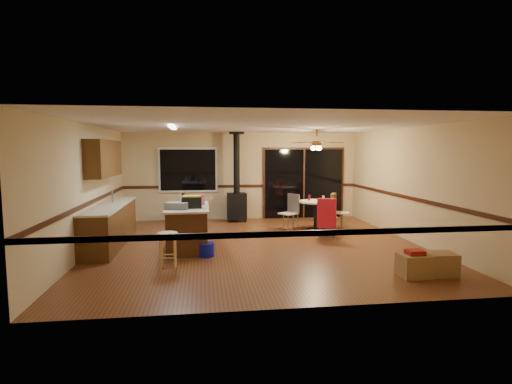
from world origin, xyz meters
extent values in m
plane|color=brown|center=(0.00, 0.00, 0.00)|extent=(7.00, 7.00, 0.00)
plane|color=silver|center=(0.00, 0.00, 2.60)|extent=(7.00, 7.00, 0.00)
plane|color=tan|center=(0.00, 3.50, 1.30)|extent=(7.00, 0.00, 7.00)
plane|color=tan|center=(0.00, -3.50, 1.30)|extent=(7.00, 0.00, 7.00)
plane|color=tan|center=(-3.50, 0.00, 1.30)|extent=(0.00, 7.00, 7.00)
plane|color=tan|center=(3.50, 0.00, 1.30)|extent=(0.00, 7.00, 7.00)
cube|color=black|center=(-1.60, 3.45, 1.50)|extent=(1.72, 0.10, 1.32)
cube|color=black|center=(1.90, 3.45, 1.05)|extent=(2.52, 0.10, 2.10)
cube|color=#503114|center=(-3.20, 0.50, 0.43)|extent=(0.60, 3.00, 0.86)
cube|color=beige|center=(-3.20, 0.50, 0.88)|extent=(0.64, 3.04, 0.04)
cube|color=#503114|center=(-3.33, 0.70, 1.90)|extent=(0.35, 2.00, 0.80)
cube|color=#482712|center=(-1.50, 0.00, 0.43)|extent=(0.80, 1.60, 0.86)
cube|color=beige|center=(-1.50, 0.00, 0.88)|extent=(0.88, 1.68, 0.04)
cube|color=black|center=(-0.20, 3.05, 0.46)|extent=(0.55, 0.50, 0.75)
cylinder|color=black|center=(-0.20, 3.05, 1.71)|extent=(0.18, 0.18, 1.77)
cylinder|color=brown|center=(1.70, 1.41, 2.25)|extent=(0.24, 0.24, 0.10)
cylinder|color=brown|center=(1.70, 1.41, 2.52)|extent=(0.05, 0.05, 0.16)
sphere|color=#FFD88C|center=(1.70, 1.41, 2.13)|extent=(0.16, 0.16, 0.16)
cube|color=white|center=(-1.80, 0.30, 2.56)|extent=(0.10, 1.20, 0.04)
cube|color=slate|center=(-1.70, -0.40, 0.97)|extent=(0.48, 0.35, 0.14)
cube|color=black|center=(-1.41, -0.28, 1.01)|extent=(0.41, 0.21, 0.23)
cube|color=gold|center=(-1.41, -0.28, 1.14)|extent=(0.36, 0.19, 0.03)
cube|color=olive|center=(-1.31, 0.32, 0.99)|extent=(0.29, 0.34, 0.19)
cylinder|color=black|center=(-1.61, 0.35, 1.03)|extent=(0.09, 0.09, 0.25)
cylinder|color=#D84C8C|center=(-1.18, 0.10, 1.02)|extent=(0.08, 0.08, 0.25)
cylinder|color=white|center=(-1.65, 0.72, 1.00)|extent=(0.08, 0.08, 0.20)
cylinder|color=tan|center=(-1.80, -1.47, 0.32)|extent=(0.40, 0.40, 0.65)
cylinder|color=#0C14AA|center=(-1.12, -0.72, 0.13)|extent=(0.42, 0.42, 0.26)
cylinder|color=black|center=(1.70, 1.41, 0.02)|extent=(0.54, 0.54, 0.04)
cylinder|color=black|center=(1.70, 1.41, 0.39)|extent=(0.10, 0.10, 0.70)
cylinder|color=beige|center=(1.70, 1.41, 0.76)|extent=(0.87, 0.87, 0.04)
cylinder|color=#590C14|center=(1.55, 1.51, 0.86)|extent=(0.07, 0.07, 0.15)
cylinder|color=beige|center=(1.88, 1.36, 0.85)|extent=(0.07, 0.07, 0.14)
cube|color=tan|center=(1.00, 1.51, 0.45)|extent=(0.56, 0.56, 0.03)
cube|color=slate|center=(1.16, 1.61, 0.70)|extent=(0.25, 0.35, 0.50)
cube|color=tan|center=(1.80, 0.71, 0.45)|extent=(0.54, 0.54, 0.03)
cube|color=slate|center=(1.72, 0.54, 0.70)|extent=(0.37, 0.21, 0.50)
cube|color=red|center=(1.71, 0.52, 0.60)|extent=(0.44, 0.29, 0.70)
cube|color=tan|center=(2.40, 1.46, 0.45)|extent=(0.53, 0.53, 0.03)
cube|color=slate|center=(2.23, 1.54, 0.70)|extent=(0.20, 0.37, 0.50)
cube|color=#3D2B17|center=(2.21, 1.55, 0.60)|extent=(0.28, 0.44, 0.70)
cube|color=olive|center=(-1.81, 3.10, 0.20)|extent=(0.60, 0.55, 0.40)
cube|color=olive|center=(2.27, -2.45, 0.19)|extent=(0.49, 0.42, 0.37)
cube|color=olive|center=(2.75, -2.44, 0.19)|extent=(0.50, 0.43, 0.38)
cube|color=maroon|center=(2.27, -2.45, 0.41)|extent=(0.28, 0.23, 0.07)
camera|label=1|loc=(-1.17, -8.46, 2.08)|focal=28.00mm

